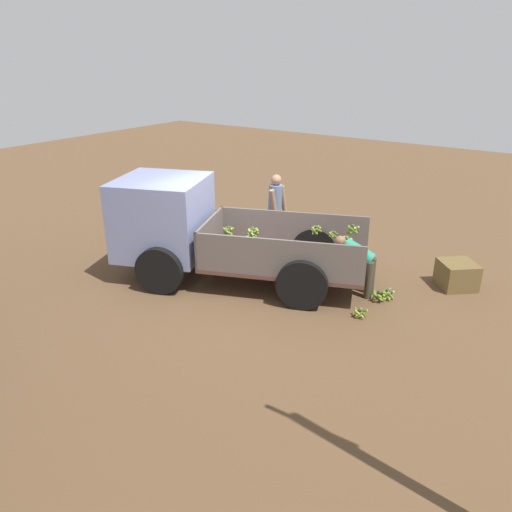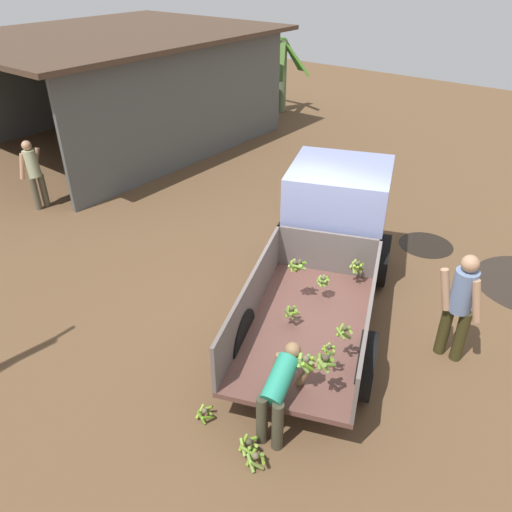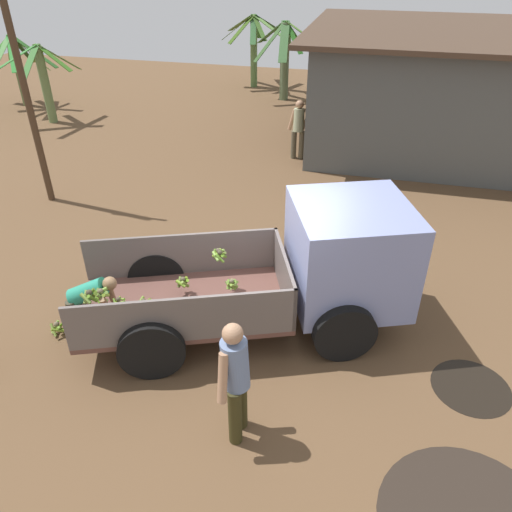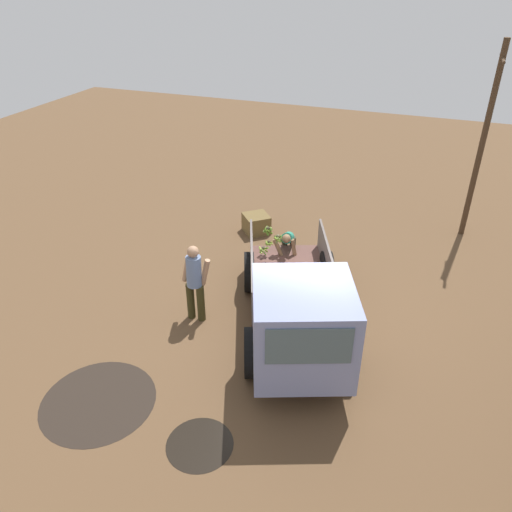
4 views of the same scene
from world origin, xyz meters
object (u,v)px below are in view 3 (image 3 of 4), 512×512
Objects in this scene: utility_pole at (24,84)px; banana_bunch_on_ground_0 at (57,327)px; person_worker_loading at (89,300)px; cargo_truck at (316,265)px; person_foreground_visitor at (235,377)px; banana_bunch_on_ground_2 at (70,321)px; person_bystander_near_shed at (299,127)px; banana_bunch_on_ground_1 at (97,294)px.

utility_pole reaches higher than banana_bunch_on_ground_0.
utility_pole is 4.55× the size of person_worker_loading.
person_foreground_visitor is at bearing -125.10° from cargo_truck.
person_worker_loading is 4.08× the size of banana_bunch_on_ground_0.
banana_bunch_on_ground_2 is (-3.11, 1.27, -0.84)m from person_foreground_visitor.
utility_pole is at bearing -40.46° from person_foreground_visitor.
cargo_truck is at bearing -171.98° from person_bystander_near_shed.
banana_bunch_on_ground_0 is at bearing -55.76° from utility_pole.
person_bystander_near_shed is (-1.45, 6.85, -0.19)m from cargo_truck.
cargo_truck is 7.39m from utility_pole.
person_worker_loading is 4.04× the size of banana_bunch_on_ground_2.
banana_bunch_on_ground_1 is (-0.44, 0.83, -0.58)m from person_worker_loading.
cargo_truck is 3.26× the size of person_bystander_near_shed.
person_bystander_near_shed is at bearing 74.30° from banana_bunch_on_ground_2.
person_foreground_visitor is (6.04, -5.25, -1.68)m from utility_pole.
banana_bunch_on_ground_0 is (-3.21, 1.09, -0.84)m from person_foreground_visitor.
utility_pole is 5.08m from banana_bunch_on_ground_1.
person_bystander_near_shed is at bearing 73.98° from banana_bunch_on_ground_0.
cargo_truck is 3.44m from person_worker_loading.
cargo_truck reaches higher than banana_bunch_on_ground_2.
cargo_truck is at bearing 10.00° from person_worker_loading.
utility_pole reaches higher than person_bystander_near_shed.
person_foreground_visitor reaches higher than banana_bunch_on_ground_0.
cargo_truck reaches higher than person_worker_loading.
person_worker_loading is 1.10m from banana_bunch_on_ground_1.
cargo_truck is at bearing -103.15° from person_foreground_visitor.
utility_pole reaches higher than person_foreground_visitor.
banana_bunch_on_ground_1 is (-3.64, -0.36, -0.96)m from cargo_truck.
banana_bunch_on_ground_1 is at bearing 107.72° from person_worker_loading.
cargo_truck is 18.69× the size of banana_bunch_on_ground_2.
banana_bunch_on_ground_0 is (-0.59, -0.11, -0.56)m from person_worker_loading.
person_foreground_visitor is at bearing -33.47° from banana_bunch_on_ground_1.
utility_pole is at bearing 132.72° from banana_bunch_on_ground_1.
person_bystander_near_shed reaches higher than person_worker_loading.
banana_bunch_on_ground_2 is (-3.69, -1.12, -0.94)m from cargo_truck.
banana_bunch_on_ground_0 is at bearing -18.18° from person_foreground_visitor.
banana_bunch_on_ground_0 is (-3.79, -1.30, -0.94)m from cargo_truck.
person_bystander_near_shed is (-0.87, 9.24, -0.09)m from person_foreground_visitor.
banana_bunch_on_ground_2 is at bearing -93.48° from banana_bunch_on_ground_1.
banana_bunch_on_ground_0 is (2.84, -4.17, -2.52)m from utility_pole.
cargo_truck is at bearing 16.82° from banana_bunch_on_ground_2.
banana_bunch_on_ground_2 is (0.10, 0.18, 0.00)m from banana_bunch_on_ground_0.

